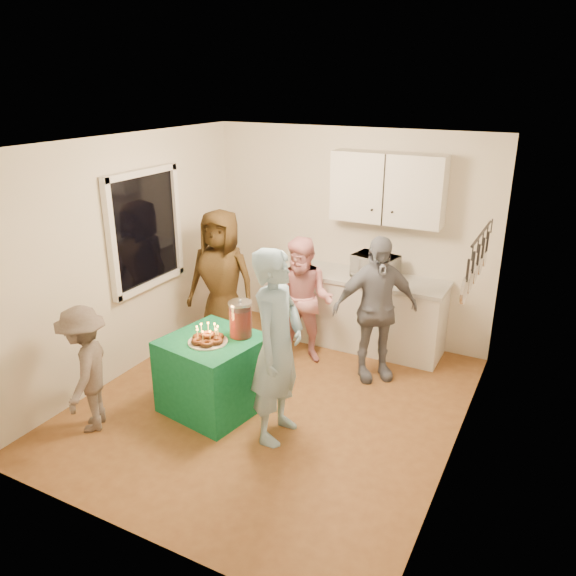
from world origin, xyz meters
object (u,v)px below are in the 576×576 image
at_px(microwave, 375,267).
at_px(party_table, 214,373).
at_px(woman_back_left, 222,281).
at_px(counter, 353,311).
at_px(man_birthday, 277,347).
at_px(woman_back_center, 304,301).
at_px(woman_back_right, 375,309).
at_px(punch_jar, 241,320).
at_px(child_near_left, 86,369).

xyz_separation_m(microwave, party_table, (-0.94, -2.01, -0.67)).
height_order(party_table, woman_back_left, woman_back_left).
xyz_separation_m(counter, woman_back_left, (-1.35, -0.84, 0.44)).
distance_m(man_birthday, woman_back_center, 1.53).
bearing_deg(party_table, woman_back_center, 76.00).
height_order(microwave, woman_back_left, woman_back_left).
bearing_deg(microwave, man_birthday, -83.97).
distance_m(counter, woman_back_right, 0.93).
height_order(counter, party_table, counter).
distance_m(microwave, party_table, 2.32).
bearing_deg(woman_back_left, punch_jar, -56.35).
relative_size(counter, man_birthday, 1.22).
height_order(woman_back_left, woman_back_right, woman_back_left).
bearing_deg(woman_back_right, punch_jar, -168.78).
bearing_deg(microwave, woman_back_right, -59.32).
bearing_deg(woman_back_left, counter, 23.84).
bearing_deg(punch_jar, counter, 75.54).
bearing_deg(child_near_left, punch_jar, 103.48).
relative_size(woman_back_center, child_near_left, 1.21).
height_order(counter, microwave, microwave).
distance_m(counter, woman_back_center, 0.82).
bearing_deg(party_table, punch_jar, 40.68).
bearing_deg(woman_back_center, woman_back_left, -176.73).
xyz_separation_m(punch_jar, man_birthday, (0.57, -0.30, -0.03)).
relative_size(counter, child_near_left, 1.79).
distance_m(counter, woman_back_left, 1.65).
xyz_separation_m(counter, microwave, (0.25, 0.00, 0.62)).
relative_size(man_birthday, woman_back_center, 1.22).
distance_m(man_birthday, woman_back_left, 1.93).
bearing_deg(party_table, counter, 71.14).
height_order(microwave, punch_jar, microwave).
bearing_deg(punch_jar, child_near_left, -136.53).
xyz_separation_m(counter, woman_back_right, (0.50, -0.68, 0.38)).
height_order(counter, man_birthday, man_birthday).
bearing_deg(woman_back_center, punch_jar, -102.40).
distance_m(woman_back_left, woman_back_right, 1.86).
height_order(punch_jar, man_birthday, man_birthday).
bearing_deg(woman_back_center, child_near_left, -125.17).
distance_m(microwave, man_birthday, 2.13).
height_order(counter, woman_back_left, woman_back_left).
bearing_deg(microwave, woman_back_center, -121.81).
bearing_deg(party_table, woman_back_left, 119.54).
relative_size(party_table, woman_back_left, 0.49).
xyz_separation_m(counter, punch_jar, (-0.47, -1.83, 0.50)).
bearing_deg(man_birthday, woman_back_right, -18.29).
xyz_separation_m(microwave, punch_jar, (-0.72, -1.83, -0.12)).
bearing_deg(woman_back_right, counter, 88.23).
height_order(counter, punch_jar, punch_jar).
bearing_deg(man_birthday, woman_back_center, 14.64).
bearing_deg(child_near_left, counter, 121.61).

